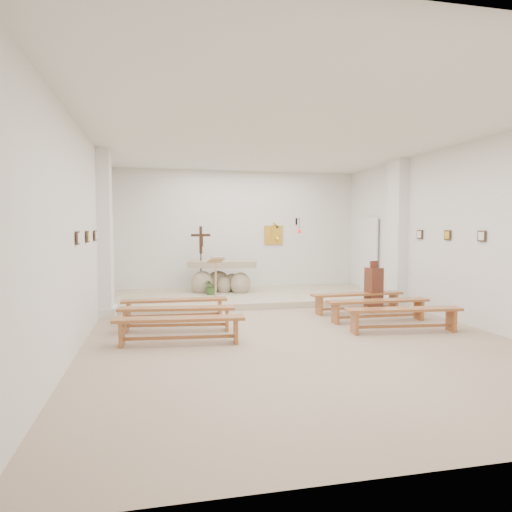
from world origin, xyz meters
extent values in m
cube|color=tan|center=(0.00, 0.00, 0.00)|extent=(7.00, 10.00, 0.00)
cube|color=white|center=(-3.49, 0.00, 1.75)|extent=(0.02, 10.00, 3.50)
cube|color=white|center=(3.49, 0.00, 1.75)|extent=(0.02, 10.00, 3.50)
cube|color=white|center=(0.00, 4.99, 1.75)|extent=(7.00, 0.02, 3.50)
cube|color=silver|center=(0.00, 0.00, 3.49)|extent=(7.00, 10.00, 0.02)
cube|color=beige|center=(0.00, 3.50, 0.07)|extent=(6.98, 3.00, 0.15)
cube|color=white|center=(-3.37, 2.00, 1.75)|extent=(0.26, 0.55, 3.50)
cube|color=white|center=(3.37, 2.00, 1.75)|extent=(0.26, 0.55, 3.50)
cube|color=gold|center=(1.05, 4.96, 1.65)|extent=(0.55, 0.04, 0.55)
cube|color=black|center=(1.75, 4.97, 2.05)|extent=(0.04, 0.02, 0.20)
cylinder|color=black|center=(1.75, 4.82, 2.12)|extent=(0.02, 0.30, 0.02)
cylinder|color=black|center=(1.75, 4.67, 1.95)|extent=(0.01, 0.01, 0.34)
sphere|color=red|center=(1.75, 4.67, 1.76)|extent=(0.11, 0.11, 0.11)
cube|color=#3B271A|center=(-3.47, -0.80, 1.72)|extent=(0.03, 0.20, 0.20)
cube|color=#3B271A|center=(-3.47, 0.20, 1.72)|extent=(0.03, 0.20, 0.20)
cube|color=#3B271A|center=(-3.47, 1.20, 1.72)|extent=(0.03, 0.20, 0.20)
cube|color=#3B271A|center=(3.47, -0.80, 1.72)|extent=(0.03, 0.20, 0.20)
cube|color=#3B271A|center=(3.47, 0.20, 1.72)|extent=(0.03, 0.20, 0.20)
cube|color=#3B271A|center=(3.47, 1.20, 1.72)|extent=(0.03, 0.20, 0.20)
cube|color=silver|center=(-3.43, 2.70, 0.27)|extent=(0.10, 0.85, 0.52)
cube|color=silver|center=(3.43, 2.70, 0.27)|extent=(0.10, 0.85, 0.52)
ellipsoid|color=tan|center=(-1.15, 4.01, 0.40)|extent=(0.58, 0.49, 0.65)
ellipsoid|color=tan|center=(-0.16, 3.78, 0.38)|extent=(0.54, 0.46, 0.62)
ellipsoid|color=tan|center=(-0.69, 4.22, 0.41)|extent=(0.62, 0.52, 0.58)
ellipsoid|color=tan|center=(-0.33, 4.10, 0.36)|extent=(0.50, 0.43, 0.54)
ellipsoid|color=tan|center=(-0.56, 3.96, 0.33)|extent=(0.42, 0.36, 0.50)
cube|color=tan|center=(-0.60, 4.02, 0.90)|extent=(1.90, 1.12, 0.17)
cube|color=tan|center=(-0.94, 2.79, 0.17)|extent=(0.40, 0.40, 0.04)
cylinder|color=tan|center=(-0.94, 2.79, 0.60)|extent=(0.04, 0.04, 0.90)
cube|color=tan|center=(-0.94, 2.77, 1.09)|extent=(0.45, 0.39, 0.15)
cube|color=silver|center=(-0.92, 2.74, 1.14)|extent=(0.38, 0.32, 0.12)
cylinder|color=#321910|center=(-1.17, 4.10, 0.16)|extent=(0.23, 0.23, 0.03)
cylinder|color=#321910|center=(-1.17, 4.10, 0.68)|extent=(0.03, 0.03, 1.06)
cube|color=#321910|center=(-1.17, 4.10, 1.54)|extent=(0.08, 0.06, 0.72)
cube|color=#321910|center=(-1.17, 4.10, 1.67)|extent=(0.52, 0.17, 0.07)
cube|color=#321910|center=(-1.16, 4.08, 1.52)|extent=(0.10, 0.06, 0.31)
imported|color=#365F26|center=(-0.96, 3.60, 0.38)|extent=(0.54, 0.52, 0.46)
cube|color=#592A19|center=(2.38, 1.23, 0.49)|extent=(0.35, 0.35, 0.99)
cube|color=#592A19|center=(2.38, 1.23, 1.06)|extent=(0.20, 0.07, 0.16)
cube|color=#9B552D|center=(-1.98, 1.20, 0.42)|extent=(2.10, 0.40, 0.05)
cube|color=#9B552D|center=(-2.88, 1.22, 0.20)|extent=(0.07, 0.31, 0.40)
cube|color=#9B552D|center=(-1.07, 1.17, 0.20)|extent=(0.07, 0.31, 0.40)
cube|color=#9B552D|center=(-1.98, 1.20, 0.11)|extent=(1.76, 0.11, 0.05)
cube|color=#9B552D|center=(1.98, 1.20, 0.42)|extent=(2.10, 0.43, 0.05)
cube|color=#9B552D|center=(1.08, 1.15, 0.20)|extent=(0.07, 0.31, 0.40)
cube|color=#9B552D|center=(2.88, 1.24, 0.20)|extent=(0.07, 0.31, 0.40)
cube|color=#9B552D|center=(1.98, 1.20, 0.11)|extent=(1.76, 0.14, 0.05)
cube|color=#9B552D|center=(-1.98, 0.23, 0.42)|extent=(2.11, 0.61, 0.05)
cube|color=#9B552D|center=(-2.87, 0.35, 0.20)|extent=(0.10, 0.31, 0.40)
cube|color=#9B552D|center=(-1.08, 0.11, 0.20)|extent=(0.10, 0.31, 0.40)
cube|color=#9B552D|center=(-1.98, 0.23, 0.11)|extent=(1.75, 0.29, 0.05)
cube|color=#9B552D|center=(1.98, 0.23, 0.42)|extent=(2.09, 0.35, 0.05)
cube|color=#9B552D|center=(1.07, 0.24, 0.20)|extent=(0.06, 0.30, 0.40)
cube|color=#9B552D|center=(2.88, 0.22, 0.20)|extent=(0.06, 0.30, 0.40)
cube|color=#9B552D|center=(1.98, 0.23, 0.11)|extent=(1.75, 0.08, 0.05)
cube|color=#9B552D|center=(-1.98, -0.73, 0.42)|extent=(2.11, 0.52, 0.05)
cube|color=#9B552D|center=(-2.87, -0.64, 0.20)|extent=(0.08, 0.31, 0.40)
cube|color=#9B552D|center=(-1.08, -0.81, 0.20)|extent=(0.08, 0.31, 0.40)
cube|color=#9B552D|center=(-1.98, -0.73, 0.11)|extent=(1.75, 0.22, 0.05)
cube|color=#9B552D|center=(1.98, -0.73, 0.42)|extent=(2.11, 0.55, 0.05)
cube|color=#9B552D|center=(1.08, -0.63, 0.20)|extent=(0.09, 0.31, 0.40)
cube|color=#9B552D|center=(2.87, -0.82, 0.20)|extent=(0.09, 0.31, 0.40)
cube|color=#9B552D|center=(1.98, -0.73, 0.11)|extent=(1.75, 0.24, 0.05)
camera|label=1|loc=(-2.32, -8.03, 1.88)|focal=32.00mm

